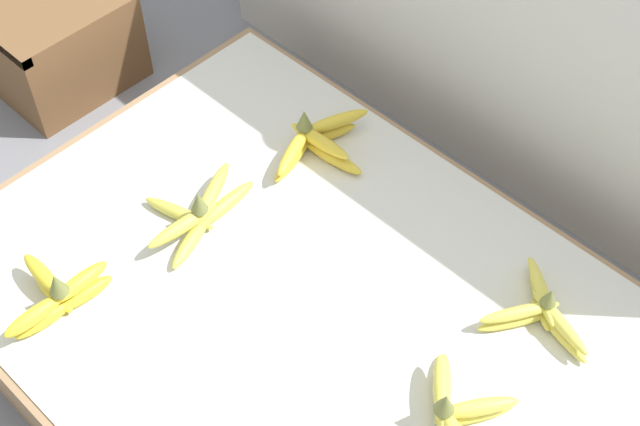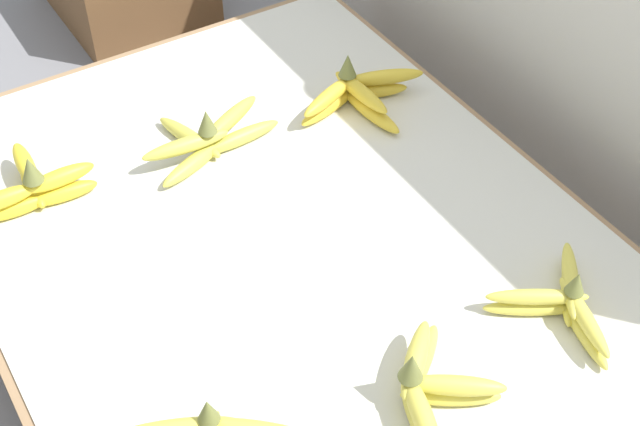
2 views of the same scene
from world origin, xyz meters
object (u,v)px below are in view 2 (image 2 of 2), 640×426
object	(u,v)px
banana_bunch_back_left	(357,94)
banana_bunch_back_midleft	(563,301)
banana_bunch_front_left	(32,186)
banana_bunch_middle_left	(208,139)
banana_bunch_middle_midleft	(430,389)

from	to	relation	value
banana_bunch_back_left	banana_bunch_back_midleft	distance (m)	0.56
banana_bunch_front_left	banana_bunch_back_midleft	size ratio (longest dim) A/B	1.06
banana_bunch_middle_left	banana_bunch_back_left	world-z (taller)	same
banana_bunch_back_left	banana_bunch_front_left	bearing A→B (deg)	-96.50
banana_bunch_back_left	banana_bunch_back_midleft	bearing A→B (deg)	-1.71
banana_bunch_front_left	banana_bunch_back_left	xyz separation A→B (m)	(0.07, 0.58, -0.00)
banana_bunch_front_left	banana_bunch_back_left	distance (m)	0.59
banana_bunch_middle_midleft	banana_bunch_back_left	xyz separation A→B (m)	(-0.58, 0.27, -0.00)
banana_bunch_middle_midleft	banana_bunch_back_left	bearing A→B (deg)	155.03
banana_bunch_front_left	banana_bunch_middle_left	size ratio (longest dim) A/B	0.83
banana_bunch_back_midleft	banana_bunch_middle_left	bearing A→B (deg)	-155.51
banana_bunch_back_left	banana_bunch_back_midleft	xyz separation A→B (m)	(0.56, -0.02, -0.01)
banana_bunch_front_left	banana_bunch_middle_midleft	bearing A→B (deg)	25.73
banana_bunch_middle_left	banana_bunch_back_left	size ratio (longest dim) A/B	0.98
banana_bunch_middle_midleft	banana_bunch_back_left	distance (m)	0.64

